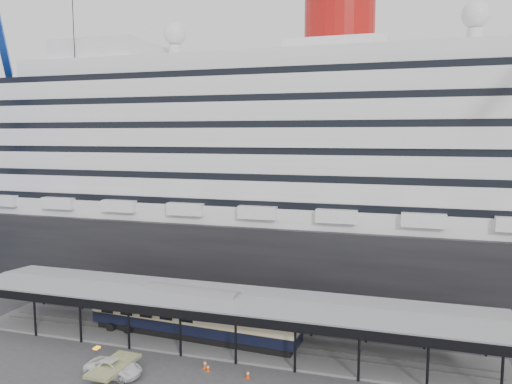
% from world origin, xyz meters
% --- Properties ---
extents(ground, '(200.00, 200.00, 0.00)m').
position_xyz_m(ground, '(0.00, 0.00, 0.00)').
color(ground, '#363639').
rests_on(ground, ground).
extents(cruise_ship, '(130.00, 30.00, 43.90)m').
position_xyz_m(cruise_ship, '(0.05, 32.00, 18.35)').
color(cruise_ship, black).
rests_on(cruise_ship, ground).
extents(platform_canopy, '(56.00, 9.18, 5.30)m').
position_xyz_m(platform_canopy, '(0.00, 5.00, 2.36)').
color(platform_canopy, slate).
rests_on(platform_canopy, ground).
extents(port_truck, '(5.40, 2.67, 1.47)m').
position_xyz_m(port_truck, '(-6.98, -4.53, 0.74)').
color(port_truck, silver).
rests_on(port_truck, ground).
extents(pullman_carriage, '(23.73, 4.49, 23.16)m').
position_xyz_m(pullman_carriage, '(-3.43, 5.00, 2.80)').
color(pullman_carriage, black).
rests_on(pullman_carriage, ground).
extents(traffic_cone_left, '(0.48, 0.48, 0.72)m').
position_xyz_m(traffic_cone_left, '(0.95, -1.32, 0.36)').
color(traffic_cone_left, '#F03D0D').
rests_on(traffic_cone_left, ground).
extents(traffic_cone_mid, '(0.47, 0.47, 0.78)m').
position_xyz_m(traffic_cone_mid, '(4.88, -1.49, 0.39)').
color(traffic_cone_mid, '#DE400C').
rests_on(traffic_cone_mid, ground).
extents(traffic_cone_right, '(0.55, 0.55, 0.84)m').
position_xyz_m(traffic_cone_right, '(0.44, -0.84, 0.42)').
color(traffic_cone_right, '#E74B0C').
rests_on(traffic_cone_right, ground).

